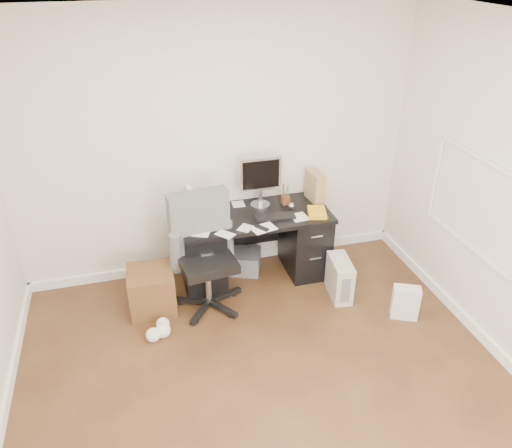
{
  "coord_description": "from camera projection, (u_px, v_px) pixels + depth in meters",
  "views": [
    {
      "loc": [
        -0.85,
        -2.57,
        3.1
      ],
      "look_at": [
        0.19,
        1.2,
        0.9
      ],
      "focal_mm": 35.0,
      "sensor_mm": 36.0,
      "label": 1
    }
  ],
  "objects": [
    {
      "name": "lcd_monitor",
      "position": [
        260.0,
        182.0,
        4.99
      ],
      "size": [
        0.43,
        0.24,
        0.54
      ],
      "primitive_type": null,
      "rotation": [
        0.0,
        0.0,
        -0.0
      ],
      "color": "#B3B3B7",
      "rests_on": "desk"
    },
    {
      "name": "desk",
      "position": [
        255.0,
        244.0,
        5.14
      ],
      "size": [
        1.5,
        0.7,
        0.75
      ],
      "color": "black",
      "rests_on": "ground"
    },
    {
      "name": "room_shell",
      "position": [
        282.0,
        210.0,
        3.1
      ],
      "size": [
        4.02,
        4.02,
        2.71
      ],
      "color": "white",
      "rests_on": "ground"
    },
    {
      "name": "travel_mug",
      "position": [
        208.0,
        211.0,
        4.82
      ],
      "size": [
        0.1,
        0.1,
        0.18
      ],
      "primitive_type": "cylinder",
      "rotation": [
        0.0,
        0.0,
        0.3
      ],
      "color": "navy",
      "rests_on": "desk"
    },
    {
      "name": "keyboard",
      "position": [
        275.0,
        217.0,
        4.89
      ],
      "size": [
        0.4,
        0.17,
        0.02
      ],
      "primitive_type": "cube",
      "rotation": [
        0.0,
        0.0,
        -0.08
      ],
      "color": "black",
      "rests_on": "desk"
    },
    {
      "name": "loose_papers",
      "position": [
        236.0,
        219.0,
        4.88
      ],
      "size": [
        1.1,
        0.6,
        0.0
      ],
      "primitive_type": null,
      "color": "white",
      "rests_on": "desk"
    },
    {
      "name": "shopping_bag",
      "position": [
        405.0,
        302.0,
        4.67
      ],
      "size": [
        0.3,
        0.26,
        0.33
      ],
      "primitive_type": "cube",
      "rotation": [
        0.0,
        0.0,
        -0.44
      ],
      "color": "silver",
      "rests_on": "ground"
    },
    {
      "name": "paper_remote",
      "position": [
        264.0,
        227.0,
        4.71
      ],
      "size": [
        0.27,
        0.24,
        0.02
      ],
      "primitive_type": null,
      "rotation": [
        0.0,
        0.0,
        0.25
      ],
      "color": "white",
      "rests_on": "desk"
    },
    {
      "name": "office_chair",
      "position": [
        206.0,
        256.0,
        4.63
      ],
      "size": [
        0.72,
        0.72,
        1.14
      ],
      "primitive_type": null,
      "rotation": [
        0.0,
        0.0,
        0.13
      ],
      "color": "#585B59",
      "rests_on": "ground"
    },
    {
      "name": "yellow_book",
      "position": [
        318.0,
        212.0,
        4.95
      ],
      "size": [
        0.25,
        0.28,
        0.04
      ],
      "primitive_type": "cube",
      "rotation": [
        0.0,
        0.0,
        -0.27
      ],
      "color": "gold",
      "rests_on": "desk"
    },
    {
      "name": "white_binder",
      "position": [
        191.0,
        201.0,
        4.94
      ],
      "size": [
        0.12,
        0.23,
        0.26
      ],
      "primitive_type": "cube",
      "rotation": [
        0.0,
        0.0,
        0.1
      ],
      "color": "white",
      "rests_on": "desk"
    },
    {
      "name": "ground",
      "position": [
        274.0,
        400.0,
        3.88
      ],
      "size": [
        4.0,
        4.0,
        0.0
      ],
      "primitive_type": "plane",
      "color": "#452216",
      "rests_on": "ground"
    },
    {
      "name": "wicker_basket",
      "position": [
        152.0,
        290.0,
        4.76
      ],
      "size": [
        0.44,
        0.44,
        0.43
      ],
      "primitive_type": "cube",
      "rotation": [
        0.0,
        0.0,
        -0.03
      ],
      "color": "#492F16",
      "rests_on": "ground"
    },
    {
      "name": "computer_mouse",
      "position": [
        291.0,
        206.0,
        5.05
      ],
      "size": [
        0.09,
        0.09,
        0.07
      ],
      "primitive_type": "sphere",
      "rotation": [
        0.0,
        0.0,
        -0.33
      ],
      "color": "#B3B3B7",
      "rests_on": "desk"
    },
    {
      "name": "magazine_file",
      "position": [
        315.0,
        186.0,
        5.17
      ],
      "size": [
        0.16,
        0.28,
        0.32
      ],
      "primitive_type": "cube",
      "rotation": [
        0.0,
        0.0,
        0.08
      ],
      "color": "olive",
      "rests_on": "desk"
    },
    {
      "name": "pen_cup",
      "position": [
        286.0,
        194.0,
        5.1
      ],
      "size": [
        0.1,
        0.1,
        0.23
      ],
      "primitive_type": null,
      "rotation": [
        0.0,
        0.0,
        0.06
      ],
      "color": "#5B2F1A",
      "rests_on": "desk"
    },
    {
      "name": "pc_tower",
      "position": [
        340.0,
        278.0,
        4.95
      ],
      "size": [
        0.23,
        0.43,
        0.41
      ],
      "primitive_type": "cube",
      "rotation": [
        0.0,
        0.0,
        -0.13
      ],
      "color": "beige",
      "rests_on": "ground"
    },
    {
      "name": "desk_printer",
      "position": [
        242.0,
        261.0,
        5.38
      ],
      "size": [
        0.47,
        0.43,
        0.22
      ],
      "primitive_type": "cube",
      "rotation": [
        0.0,
        0.0,
        -0.37
      ],
      "color": "slate",
      "rests_on": "ground"
    }
  ]
}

